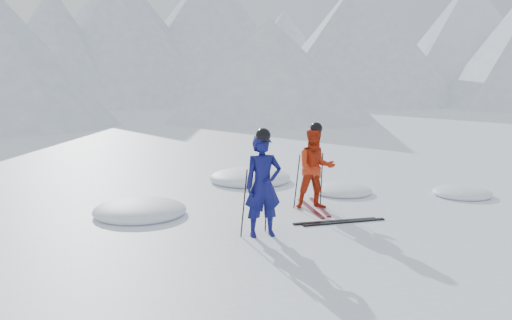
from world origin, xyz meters
TOP-DOWN VIEW (x-y plane):
  - ground at (0.00, 0.00)m, footprint 160.00×160.00m
  - mountain_range at (5.71, 35.31)m, footprint 106.15×62.94m
  - skier_blue at (-2.82, -0.94)m, footprint 0.75×0.60m
  - skier_red at (-0.74, 0.12)m, footprint 1.04×0.95m
  - pole_blue_left at (-3.12, -0.79)m, footprint 0.12×0.08m
  - pole_blue_right at (-2.57, -0.69)m, footprint 0.12×0.07m
  - pole_red_left at (-1.04, 0.37)m, footprint 0.12×0.09m
  - pole_red_right at (-0.44, 0.27)m, footprint 0.12×0.08m
  - ski_worn_left at (-0.86, 0.12)m, footprint 0.74×1.60m
  - ski_worn_right at (-0.62, 0.12)m, footprint 0.85×1.56m
  - ski_loose_a at (-1.14, -0.95)m, footprint 1.64×0.63m
  - ski_loose_b at (-1.04, -1.10)m, footprint 1.65×0.58m
  - snow_lumps at (-0.92, 2.09)m, footprint 8.63×6.01m

SIDE VIEW (x-z plane):
  - ground at x=0.00m, z-range 0.00..0.00m
  - snow_lumps at x=-0.92m, z-range -0.24..0.24m
  - ski_worn_left at x=-0.86m, z-range 0.00..0.03m
  - ski_worn_right at x=-0.62m, z-range 0.00..0.03m
  - ski_loose_a at x=-1.14m, z-range 0.00..0.03m
  - ski_loose_b at x=-1.04m, z-range 0.00..0.03m
  - pole_red_left at x=-1.04m, z-range 0.00..1.15m
  - pole_red_right at x=-0.44m, z-range 0.00..1.15m
  - pole_blue_left at x=-3.12m, z-range 0.00..1.20m
  - pole_blue_right at x=-2.57m, z-range 0.00..1.20m
  - skier_red at x=-0.74m, z-range 0.00..1.73m
  - skier_blue at x=-2.82m, z-range 0.00..1.80m
  - mountain_range at x=5.71m, z-range -1.04..14.49m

